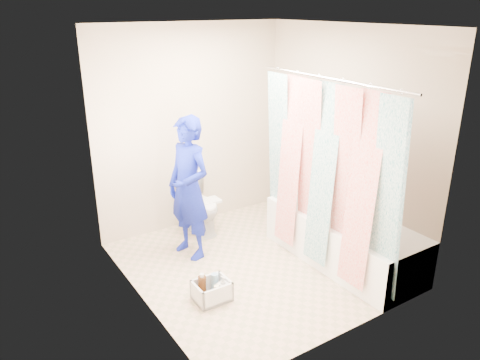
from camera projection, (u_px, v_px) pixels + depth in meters
floor at (253, 265)px, 4.91m from camera, size 2.60×2.60×0.00m
ceiling at (256, 25)px, 4.06m from camera, size 2.40×2.60×0.02m
wall_back at (192, 128)px, 5.51m from camera, size 2.40×0.02×2.40m
wall_front at (354, 201)px, 3.47m from camera, size 2.40×0.02×2.40m
wall_left at (136, 181)px, 3.88m from camera, size 0.02×2.60×2.40m
wall_right at (345, 138)px, 5.10m from camera, size 0.02×2.60×2.40m
bathtub at (343, 238)px, 4.92m from camera, size 0.70×1.75×0.50m
curtain_rod at (331, 79)px, 4.15m from camera, size 0.02×1.90×0.02m
shower_curtain at (324, 177)px, 4.48m from camera, size 0.06×1.75×1.80m
toilet at (199, 204)px, 5.57m from camera, size 0.38×0.66×0.68m
tank_lid at (203, 203)px, 5.46m from camera, size 0.42×0.18×0.03m
tank_internals at (188, 174)px, 5.57m from camera, size 0.17×0.05×0.22m
plumber at (189, 188)px, 4.88m from camera, size 0.48×0.63×1.54m
cleaning_caddy at (213, 291)px, 4.31m from camera, size 0.33×0.26×0.25m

